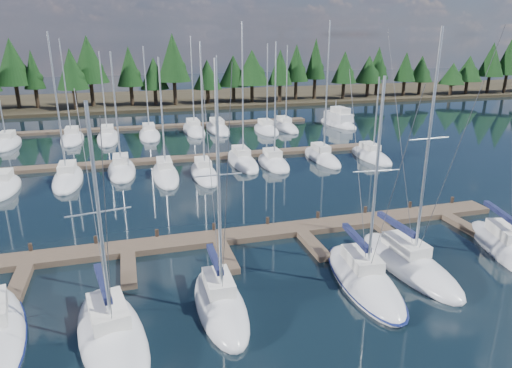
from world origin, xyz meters
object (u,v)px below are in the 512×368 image
object	(u,v)px
front_sailboat_3	(220,303)
front_sailboat_5	(408,263)
front_sailboat_2	(112,335)
front_sailboat_6	(507,248)
front_sailboat_4	(364,279)
motor_yacht_right	(338,122)
main_dock	(219,242)

from	to	relation	value
front_sailboat_3	front_sailboat_5	distance (m)	12.09
front_sailboat_2	front_sailboat_3	size ratio (longest dim) A/B	0.89
front_sailboat_2	front_sailboat_6	bearing A→B (deg)	5.24
front_sailboat_3	front_sailboat_6	bearing A→B (deg)	3.35
front_sailboat_2	front_sailboat_6	world-z (taller)	front_sailboat_6
front_sailboat_3	front_sailboat_4	size ratio (longest dim) A/B	1.08
front_sailboat_3	motor_yacht_right	distance (m)	53.11
main_dock	front_sailboat_2	distance (m)	11.07
front_sailboat_4	front_sailboat_6	xyz separation A→B (m)	(10.95, 0.90, 0.04)
front_sailboat_2	front_sailboat_6	distance (m)	24.92
front_sailboat_6	motor_yacht_right	world-z (taller)	front_sailboat_6
main_dock	motor_yacht_right	bearing A→B (deg)	54.28
front_sailboat_2	front_sailboat_3	xyz separation A→B (m)	(5.42, 1.14, 0.03)
main_dock	front_sailboat_6	distance (m)	19.05
front_sailboat_5	front_sailboat_6	distance (m)	7.36
front_sailboat_2	motor_yacht_right	distance (m)	57.10
main_dock	front_sailboat_6	bearing A→B (deg)	-19.65
front_sailboat_4	main_dock	bearing A→B (deg)	133.77
front_sailboat_4	front_sailboat_6	size ratio (longest dim) A/B	0.75
front_sailboat_4	motor_yacht_right	xyz separation A→B (m)	(19.88, 44.68, 0.24)
front_sailboat_2	front_sailboat_5	bearing A→B (deg)	7.60
main_dock	front_sailboat_6	world-z (taller)	front_sailboat_6
front_sailboat_4	motor_yacht_right	world-z (taller)	front_sailboat_4
front_sailboat_2	motor_yacht_right	xyz separation A→B (m)	(33.75, 46.06, 0.24)
front_sailboat_3	front_sailboat_5	xyz separation A→B (m)	(12.03, 1.19, -0.01)
front_sailboat_2	front_sailboat_3	world-z (taller)	front_sailboat_3
front_sailboat_6	front_sailboat_2	bearing A→B (deg)	-174.76
main_dock	motor_yacht_right	world-z (taller)	motor_yacht_right
front_sailboat_4	motor_yacht_right	bearing A→B (deg)	66.01
main_dock	front_sailboat_5	distance (m)	12.34
front_sailboat_6	motor_yacht_right	bearing A→B (deg)	78.47
front_sailboat_5	front_sailboat_6	world-z (taller)	front_sailboat_6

